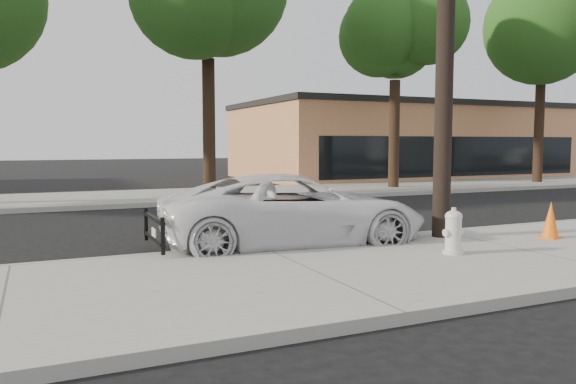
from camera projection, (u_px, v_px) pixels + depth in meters
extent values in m
plane|color=black|center=(223.00, 236.00, 11.98)|extent=(120.00, 120.00, 0.00)
cube|color=gray|center=(313.00, 275.00, 8.07)|extent=(90.00, 4.40, 0.15)
cube|color=gray|center=(149.00, 197.00, 19.70)|extent=(90.00, 5.00, 0.15)
cube|color=#9E9B93|center=(258.00, 249.00, 10.07)|extent=(90.00, 0.12, 0.16)
cube|color=#AC6F47|center=(401.00, 143.00, 32.88)|extent=(18.00, 10.00, 4.00)
cylinder|color=black|center=(446.00, 1.00, 10.59)|extent=(0.34, 0.34, 9.00)
cylinder|color=black|center=(209.00, 127.00, 19.66)|extent=(0.44, 0.44, 4.75)
sphere|color=#1E4D16|center=(208.00, 11.00, 19.32)|extent=(4.80, 4.80, 4.80)
cylinder|color=black|center=(394.00, 134.00, 23.22)|extent=(0.44, 0.44, 4.40)
sphere|color=#1E4D16|center=(396.00, 44.00, 22.90)|extent=(4.35, 4.35, 4.35)
sphere|color=#1E4D16|center=(414.00, 14.00, 22.64)|extent=(3.48, 3.48, 3.48)
cylinder|color=black|center=(539.00, 133.00, 26.30)|extent=(0.44, 0.44, 4.60)
sphere|color=#1E4D16|center=(542.00, 49.00, 25.96)|extent=(4.65, 4.65, 4.65)
sphere|color=#1E4D16|center=(561.00, 21.00, 25.69)|extent=(3.72, 3.72, 3.72)
imported|color=white|center=(294.00, 211.00, 10.63)|extent=(5.24, 2.83, 1.40)
cylinder|color=silver|center=(453.00, 252.00, 9.28)|extent=(0.35, 0.35, 0.07)
cylinder|color=silver|center=(453.00, 236.00, 9.25)|extent=(0.26, 0.26, 0.60)
ellipsoid|color=silver|center=(454.00, 216.00, 9.23)|extent=(0.28, 0.28, 0.20)
cylinder|color=silver|center=(453.00, 232.00, 9.25)|extent=(0.38, 0.14, 0.12)
cylinder|color=silver|center=(453.00, 232.00, 9.25)|extent=(0.16, 0.20, 0.15)
cube|color=orange|center=(550.00, 237.00, 10.83)|extent=(0.42, 0.42, 0.02)
cone|color=orange|center=(551.00, 220.00, 10.80)|extent=(0.38, 0.38, 0.71)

